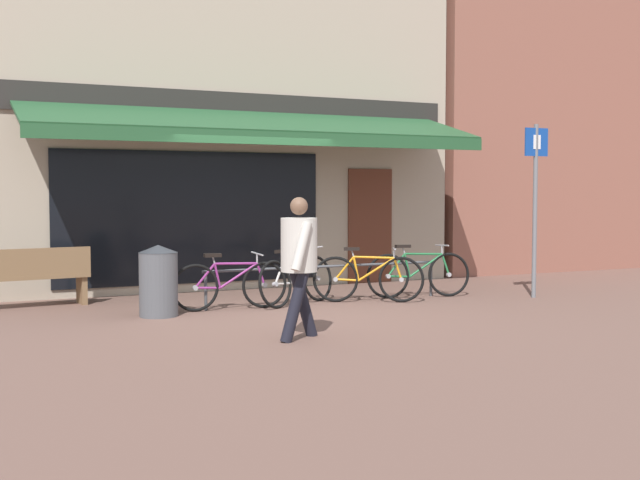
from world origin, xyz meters
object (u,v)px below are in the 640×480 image
pedestrian_adult (299,254)px  bicycle_green (418,274)px  bicycle_silver (297,279)px  parking_sign (535,193)px  litter_bin (158,281)px  bicycle_orange (368,278)px  park_bench (32,276)px  bicycle_purple (230,284)px

pedestrian_adult → bicycle_green: bearing=-144.6°
pedestrian_adult → bicycle_silver: bearing=-115.8°
pedestrian_adult → parking_sign: size_ratio=0.60×
pedestrian_adult → litter_bin: (-1.04, 2.34, -0.49)m
bicycle_silver → bicycle_green: (2.07, -0.09, 0.00)m
bicycle_orange → pedestrian_adult: bearing=-105.3°
bicycle_orange → litter_bin: litter_bin is taller
bicycle_orange → bicycle_green: (0.99, 0.15, 0.00)m
parking_sign → park_bench: parking_sign is taller
bicycle_green → bicycle_silver: bearing=-171.5°
park_bench → bicycle_purple: bearing=-35.3°
bicycle_silver → bicycle_orange: bicycle_silver is taller
bicycle_silver → litter_bin: size_ratio=1.63×
pedestrian_adult → bicycle_orange: bearing=-135.6°
bicycle_purple → parking_sign: size_ratio=0.62×
bicycle_silver → park_bench: bearing=132.8°
bicycle_purple → pedestrian_adult: bearing=-87.4°
bicycle_purple → litter_bin: litter_bin is taller
bicycle_silver → parking_sign: 4.04m
bicycle_purple → park_bench: park_bench is taller
bicycle_purple → pedestrian_adult: 2.56m
bicycle_green → park_bench: bearing=177.3°
bicycle_purple → bicycle_green: 3.15m
bicycle_silver → bicycle_orange: 1.11m
bicycle_green → litter_bin: 4.21m
bicycle_green → pedestrian_adult: bearing=-130.5°
bicycle_purple → bicycle_green: size_ratio=0.98×
park_bench → pedestrian_adult: bearing=-63.5°
bicycle_silver → litter_bin: bearing=159.6°
park_bench → parking_sign: bearing=-22.7°
bicycle_orange → parking_sign: size_ratio=0.56×
litter_bin → bicycle_orange: bearing=0.6°
bicycle_silver → bicycle_green: size_ratio=0.92×
pedestrian_adult → park_bench: bearing=-60.2°
bicycle_purple → bicycle_silver: bicycle_silver is taller
bicycle_green → bicycle_purple: bearing=-168.6°
bicycle_orange → pedestrian_adult: 3.27m
bicycle_silver → parking_sign: bearing=-40.7°
bicycle_green → park_bench: (-5.67, 1.38, 0.08)m
bicycle_green → parking_sign: parking_sign is taller
bicycle_green → litter_bin: size_ratio=1.78×
pedestrian_adult → parking_sign: bearing=-163.3°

